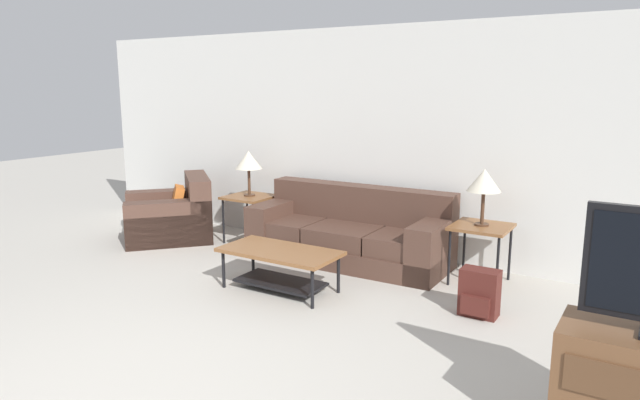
% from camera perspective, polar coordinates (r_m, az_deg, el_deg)
% --- Properties ---
extents(wall_back, '(8.92, 0.06, 2.60)m').
position_cam_1_polar(wall_back, '(6.61, 6.51, 5.77)').
color(wall_back, silver).
rests_on(wall_back, ground_plane).
extents(couch, '(2.25, 0.90, 0.82)m').
position_cam_1_polar(couch, '(6.40, 3.01, -3.49)').
color(couch, '#4C3328').
rests_on(couch, ground_plane).
extents(armchair, '(1.47, 1.47, 0.80)m').
position_cam_1_polar(armchair, '(7.59, -14.59, -1.58)').
color(armchair, '#4C3328').
rests_on(armchair, ground_plane).
extents(coffee_table, '(1.15, 0.58, 0.40)m').
position_cam_1_polar(coffee_table, '(5.49, -4.02, -6.02)').
color(coffee_table, brown).
rests_on(coffee_table, ground_plane).
extents(side_table_left, '(0.55, 0.55, 0.59)m').
position_cam_1_polar(side_table_left, '(7.17, -7.06, -0.03)').
color(side_table_left, brown).
rests_on(side_table_left, ground_plane).
extents(side_table_right, '(0.55, 0.55, 0.59)m').
position_cam_1_polar(side_table_right, '(5.84, 15.83, -2.99)').
color(side_table_right, brown).
rests_on(side_table_right, ground_plane).
extents(table_lamp_left, '(0.33, 0.33, 0.56)m').
position_cam_1_polar(table_lamp_left, '(7.09, -7.15, 3.92)').
color(table_lamp_left, '#472D1E').
rests_on(table_lamp_left, side_table_left).
extents(table_lamp_right, '(0.33, 0.33, 0.56)m').
position_cam_1_polar(table_lamp_right, '(5.74, 16.10, 1.82)').
color(table_lamp_right, '#472D1E').
rests_on(table_lamp_right, side_table_right).
extents(backpack, '(0.32, 0.26, 0.41)m').
position_cam_1_polar(backpack, '(5.10, 15.64, -8.99)').
color(backpack, '#4C1E19').
rests_on(backpack, ground_plane).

